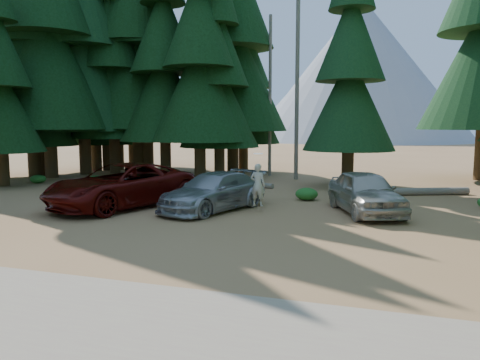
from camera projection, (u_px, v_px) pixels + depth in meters
The scene contains 20 objects.
ground at pixel (181, 230), 14.49m from camera, with size 160.00×160.00×0.00m, color #9C6F42.
gravel_strip at pixel (27, 307), 8.34m from camera, with size 26.00×3.50×0.01m, color tan.
forest_belt_north at pixel (284, 178), 28.68m from camera, with size 36.00×7.00×22.00m, color black, non-canonical shape.
snag_front at pixel (297, 77), 27.26m from camera, with size 0.24×0.24×12.00m, color slate.
snag_back at pixel (270, 97), 29.40m from camera, with size 0.20×0.20×10.00m, color slate.
mountain_peak at pixel (348, 79), 97.24m from camera, with size 48.00×50.00×28.00m.
red_pickup at pixel (122, 185), 18.43m from camera, with size 2.87×6.22×1.73m, color #510A07.
silver_minivan_center at pixel (213, 192), 17.77m from camera, with size 2.00×4.92×1.43m, color #A6A9AE.
silver_minivan_right at pixel (365, 192), 17.14m from camera, with size 1.85×4.61×1.57m, color beige.
frisbee_player at pixel (258, 184), 17.42m from camera, with size 0.62×0.45×1.98m.
log_left at pixel (128, 188), 22.94m from camera, with size 0.33×0.33×4.66m, color slate.
log_mid at pixel (248, 184), 24.71m from camera, with size 0.26×0.26×3.19m, color slate.
log_right at pixel (412, 192), 21.57m from camera, with size 0.35×0.35×5.41m, color slate.
shrub_far_left at pixel (96, 181), 24.88m from camera, with size 0.99×0.99×0.54m, color #21651E.
shrub_left at pixel (152, 185), 23.44m from camera, with size 0.78×0.78×0.43m, color #21651E.
shrub_center_left at pixel (192, 182), 24.10m from camera, with size 1.06×1.06×0.58m, color #21651E.
shrub_center_right at pixel (245, 185), 23.18m from camera, with size 1.01×1.01×0.55m, color #21651E.
shrub_right at pixel (307, 194), 20.21m from camera, with size 0.97×0.97×0.53m, color #21651E.
shrub_far_right at pixel (342, 191), 21.01m from camera, with size 1.08×1.08×0.59m, color #21651E.
shrub_edge_west at pixel (38, 179), 26.05m from camera, with size 0.85×0.85×0.47m, color #21651E.
Camera 1 is at (6.08, -12.97, 3.24)m, focal length 35.00 mm.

